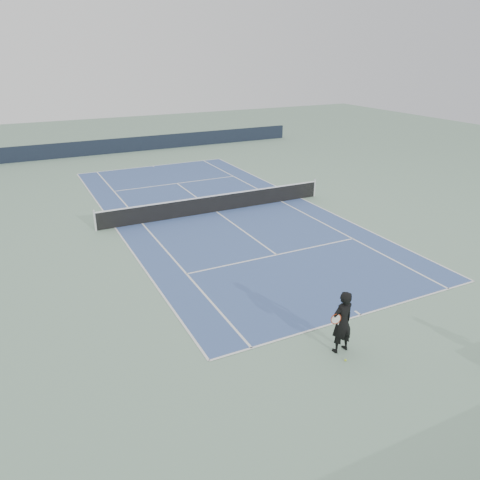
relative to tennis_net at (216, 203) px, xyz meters
name	(u,v)px	position (x,y,z in m)	size (l,w,h in m)	color
ground	(216,212)	(0.00, 0.00, -0.50)	(80.00, 80.00, 0.00)	gray
court_surface	(216,212)	(0.00, 0.00, -0.50)	(10.97, 23.77, 0.01)	#3C568E
tennis_net	(216,203)	(0.00, 0.00, 0.00)	(12.90, 0.10, 1.07)	silver
windscreen_far	(132,145)	(0.00, 17.88, 0.10)	(30.00, 0.25, 1.20)	black
tennis_player	(342,322)	(-1.84, -13.13, 0.47)	(0.84, 0.58, 1.95)	black
tennis_ball	(345,360)	(-2.01, -13.61, -0.47)	(0.07, 0.07, 0.07)	#BEE02D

